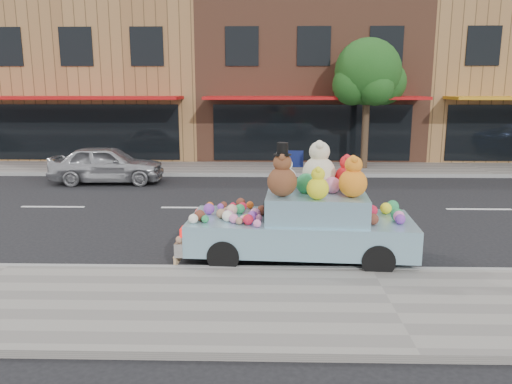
{
  "coord_description": "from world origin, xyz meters",
  "views": [
    {
      "loc": [
        -1.89,
        -13.63,
        3.36
      ],
      "look_at": [
        -2.13,
        -3.7,
        1.25
      ],
      "focal_mm": 35.0,
      "sensor_mm": 36.0,
      "label": 1
    }
  ],
  "objects": [
    {
      "name": "ground",
      "position": [
        0.0,
        0.0,
        0.0
      ],
      "size": [
        120.0,
        120.0,
        0.0
      ],
      "primitive_type": "plane",
      "color": "black",
      "rests_on": "ground"
    },
    {
      "name": "near_sidewalk",
      "position": [
        0.0,
        -6.5,
        0.06
      ],
      "size": [
        60.0,
        3.0,
        0.12
      ],
      "primitive_type": "cube",
      "color": "gray",
      "rests_on": "ground"
    },
    {
      "name": "far_kerb",
      "position": [
        0.0,
        5.0,
        0.07
      ],
      "size": [
        60.0,
        0.12,
        0.13
      ],
      "primitive_type": "cube",
      "color": "gray",
      "rests_on": "ground"
    },
    {
      "name": "storefront_left",
      "position": [
        -10.0,
        11.97,
        3.64
      ],
      "size": [
        10.0,
        9.8,
        7.3
      ],
      "color": "#9A6E40",
      "rests_on": "ground"
    },
    {
      "name": "art_car",
      "position": [
        -1.2,
        -4.22,
        0.83
      ],
      "size": [
        4.58,
        2.02,
        2.35
      ],
      "rotation": [
        0.0,
        0.0,
        -0.06
      ],
      "color": "black",
      "rests_on": "ground"
    },
    {
      "name": "storefront_right",
      "position": [
        10.0,
        11.97,
        3.64
      ],
      "size": [
        10.0,
        9.8,
        7.3
      ],
      "color": "#9A6E40",
      "rests_on": "ground"
    },
    {
      "name": "car_silver",
      "position": [
        -7.56,
        3.62,
        0.67
      ],
      "size": [
        3.99,
        1.76,
        1.34
      ],
      "primitive_type": "imported",
      "rotation": [
        0.0,
        0.0,
        1.62
      ],
      "color": "#A8A8AC",
      "rests_on": "ground"
    },
    {
      "name": "street_tree",
      "position": [
        2.03,
        6.55,
        3.69
      ],
      "size": [
        3.0,
        2.7,
        5.22
      ],
      "color": "#38281C",
      "rests_on": "ground"
    },
    {
      "name": "far_sidewalk",
      "position": [
        0.0,
        6.5,
        0.06
      ],
      "size": [
        60.0,
        3.0,
        0.12
      ],
      "primitive_type": "cube",
      "color": "gray",
      "rests_on": "ground"
    },
    {
      "name": "near_kerb",
      "position": [
        0.0,
        -5.0,
        0.07
      ],
      "size": [
        60.0,
        0.12,
        0.13
      ],
      "primitive_type": "cube",
      "color": "gray",
      "rests_on": "ground"
    },
    {
      "name": "storefront_mid",
      "position": [
        0.0,
        11.97,
        3.64
      ],
      "size": [
        10.0,
        9.8,
        7.3
      ],
      "color": "brown",
      "rests_on": "ground"
    }
  ]
}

